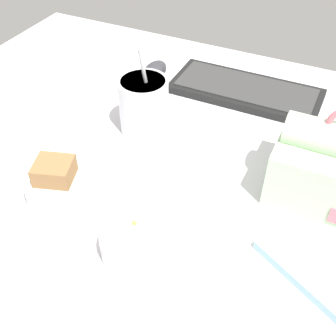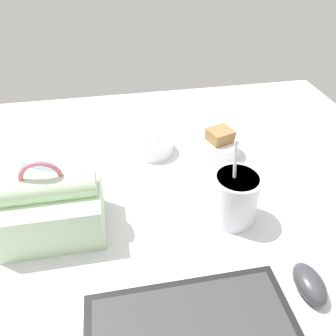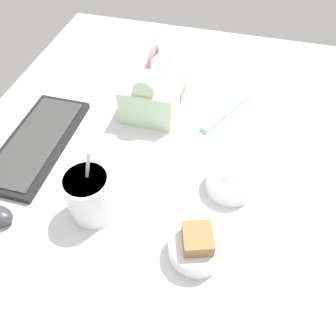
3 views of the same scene
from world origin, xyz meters
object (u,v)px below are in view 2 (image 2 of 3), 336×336
at_px(lunch_bag, 51,208).
at_px(computer_mouse, 310,283).
at_px(soup_cup, 235,197).
at_px(bento_bowl_snacks, 152,145).
at_px(keyboard, 188,322).
at_px(chopstick_case, 58,168).
at_px(bento_bowl_sandwich, 219,145).

xyz_separation_m(lunch_bag, computer_mouse, (-0.46, 0.23, -0.05)).
distance_m(soup_cup, bento_bowl_snacks, 0.32).
bearing_deg(computer_mouse, keyboard, 6.18).
bearing_deg(chopstick_case, soup_cup, 148.84).
distance_m(lunch_bag, soup_cup, 0.39).
bearing_deg(bento_bowl_snacks, keyboard, 88.52).
xyz_separation_m(soup_cup, bento_bowl_sandwich, (-0.04, -0.24, -0.03)).
bearing_deg(soup_cup, lunch_bag, -4.71).
distance_m(keyboard, chopstick_case, 0.53).
height_order(keyboard, bento_bowl_sandwich, bento_bowl_sandwich).
distance_m(keyboard, computer_mouse, 0.23).
height_order(lunch_bag, chopstick_case, lunch_bag).
relative_size(keyboard, chopstick_case, 1.72).
distance_m(soup_cup, chopstick_case, 0.47).
relative_size(keyboard, soup_cup, 1.76).
relative_size(keyboard, bento_bowl_snacks, 2.99).
xyz_separation_m(keyboard, bento_bowl_snacks, (-0.01, -0.51, 0.01)).
distance_m(keyboard, bento_bowl_snacks, 0.51).
height_order(lunch_bag, soup_cup, soup_cup).
distance_m(keyboard, lunch_bag, 0.35).
bearing_deg(keyboard, soup_cup, -124.42).
height_order(soup_cup, bento_bowl_sandwich, soup_cup).
distance_m(bento_bowl_sandwich, bento_bowl_snacks, 0.19).
relative_size(bento_bowl_sandwich, bento_bowl_snacks, 0.98).
height_order(keyboard, soup_cup, soup_cup).
distance_m(bento_bowl_snacks, chopstick_case, 0.26).
relative_size(keyboard, lunch_bag, 1.65).
relative_size(computer_mouse, chopstick_case, 0.43).
bearing_deg(bento_bowl_snacks, bento_bowl_sandwich, 166.39).
bearing_deg(chopstick_case, keyboard, 117.97).
xyz_separation_m(bento_bowl_sandwich, chopstick_case, (0.44, -0.00, -0.02)).
bearing_deg(lunch_bag, computer_mouse, 153.55).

